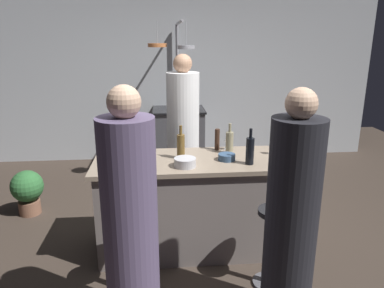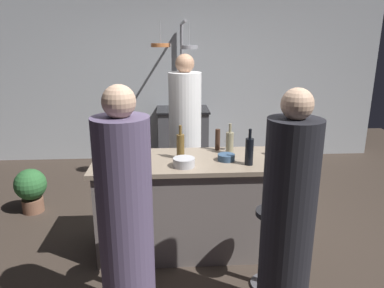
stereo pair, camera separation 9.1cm
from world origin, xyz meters
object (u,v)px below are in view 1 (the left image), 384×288
object	(u,v)px
chef	(183,137)
wine_bottle_dark	(250,150)
potted_plant	(27,190)
pepper_mill	(217,139)
wine_glass_by_chef	(227,139)
wine_bottle_amber	(181,146)
wine_glass_near_right_guest	(135,147)
wine_glass_near_left_guest	(272,143)
bar_stool_left	(131,251)
guest_left	(130,225)
wine_bottle_white	(230,142)
mixing_bowl_blue	(227,157)
guest_right	(291,220)
mixing_bowl_steel	(185,162)
stove_range	(179,136)
bar_stool_right	(272,244)

from	to	relation	value
chef	wine_bottle_dark	xyz separation A→B (m)	(0.50, -1.21, 0.20)
potted_plant	pepper_mill	size ratio (longest dim) A/B	2.48
wine_bottle_dark	wine_glass_by_chef	distance (m)	0.46
wine_bottle_dark	wine_bottle_amber	world-z (taller)	wine_bottle_dark
chef	wine_glass_near_right_guest	xyz separation A→B (m)	(-0.50, -0.94, 0.18)
wine_glass_near_left_guest	bar_stool_left	bearing A→B (deg)	-151.44
guest_left	wine_bottle_white	world-z (taller)	guest_left
potted_plant	mixing_bowl_blue	size ratio (longest dim) A/B	3.39
potted_plant	wine_bottle_white	bearing A→B (deg)	-18.16
wine_glass_near_left_guest	guest_right	bearing A→B (deg)	-99.66
wine_bottle_dark	mixing_bowl_steel	distance (m)	0.57
potted_plant	wine_glass_near_right_guest	world-z (taller)	wine_glass_near_right_guest
wine_glass_near_right_guest	mixing_bowl_steel	xyz separation A→B (m)	(0.44, -0.28, -0.07)
pepper_mill	wine_glass_by_chef	xyz separation A→B (m)	(0.10, 0.01, 0.00)
stove_range	wine_bottle_dark	xyz separation A→B (m)	(0.47, -2.62, 0.58)
wine_glass_near_left_guest	mixing_bowl_steel	distance (m)	0.89
bar_stool_left	guest_right	xyz separation A→B (m)	(1.12, -0.36, 0.40)
stove_range	mixing_bowl_steel	size ratio (longest dim) A/B	4.74
chef	mixing_bowl_blue	world-z (taller)	chef
wine_glass_near_left_guest	mixing_bowl_steel	xyz separation A→B (m)	(-0.84, -0.27, -0.07)
wine_bottle_dark	wine_glass_near_left_guest	distance (m)	0.38
pepper_mill	mixing_bowl_blue	distance (m)	0.33
wine_bottle_dark	wine_bottle_amber	xyz separation A→B (m)	(-0.59, 0.21, -0.00)
wine_bottle_amber	pepper_mill	bearing A→B (deg)	31.97
wine_bottle_white	mixing_bowl_steel	distance (m)	0.56
guest_left	guest_right	size ratio (longest dim) A/B	1.02
wine_bottle_dark	wine_glass_by_chef	xyz separation A→B (m)	(-0.11, 0.44, -0.02)
bar_stool_left	wine_bottle_dark	distance (m)	1.29
wine_bottle_amber	mixing_bowl_blue	xyz separation A→B (m)	(0.41, -0.09, -0.09)
stove_range	mixing_bowl_steel	distance (m)	2.68
wine_bottle_dark	wine_bottle_amber	bearing A→B (deg)	160.56
stove_range	wine_bottle_white	world-z (taller)	wine_bottle_white
chef	bar_stool_right	xyz separation A→B (m)	(0.60, -1.65, -0.45)
bar_stool_right	guest_right	xyz separation A→B (m)	(-0.00, -0.36, 0.40)
stove_range	guest_left	size ratio (longest dim) A/B	0.52
guest_right	wine_bottle_amber	xyz separation A→B (m)	(-0.68, 1.01, 0.24)
guest_right	pepper_mill	world-z (taller)	guest_right
bar_stool_right	pepper_mill	size ratio (longest dim) A/B	3.24
wine_glass_near_left_guest	guest_left	bearing A→B (deg)	-140.01
bar_stool_right	potted_plant	distance (m)	2.82
bar_stool_right	wine_bottle_white	bearing A→B (deg)	105.85
guest_right	wine_bottle_white	xyz separation A→B (m)	(-0.21, 1.13, 0.23)
wine_bottle_white	wine_glass_by_chef	world-z (taller)	wine_bottle_white
wine_glass_near_right_guest	wine_glass_near_left_guest	bearing A→B (deg)	-0.20
potted_plant	wine_bottle_white	size ratio (longest dim) A/B	1.78
stove_range	mixing_bowl_steel	xyz separation A→B (m)	(-0.09, -2.64, 0.49)
mixing_bowl_blue	wine_bottle_dark	bearing A→B (deg)	-34.31
guest_right	wine_bottle_amber	bearing A→B (deg)	124.09
stove_range	guest_left	world-z (taller)	guest_left
mixing_bowl_blue	wine_bottle_white	bearing A→B (deg)	72.88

